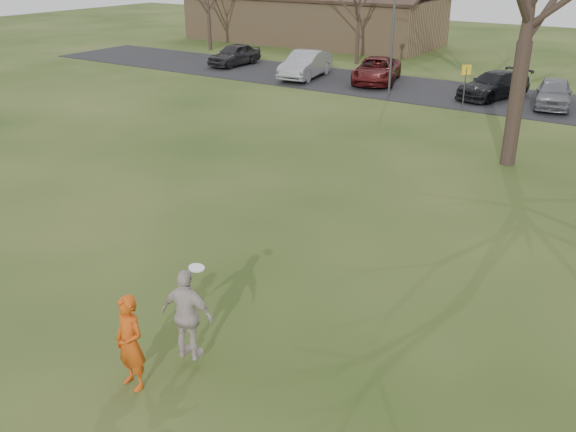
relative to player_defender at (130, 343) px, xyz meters
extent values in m
plane|color=#1E380F|center=(0.07, 0.74, -0.87)|extent=(120.00, 120.00, 0.00)
cube|color=black|center=(0.07, 25.74, -0.85)|extent=(62.00, 6.50, 0.04)
imported|color=#C84B10|center=(0.00, 0.00, 0.00)|extent=(0.68, 0.49, 1.75)
imported|color=#262629|center=(-18.18, 26.28, -0.15)|extent=(1.75, 4.05, 1.36)
imported|color=gray|center=(-12.13, 25.18, -0.07)|extent=(2.30, 4.83, 1.53)
imported|color=#511313|center=(-8.09, 26.23, -0.16)|extent=(3.55, 5.31, 1.35)
imported|color=black|center=(-1.44, 25.86, -0.19)|extent=(3.18, 4.78, 1.29)
imported|color=slate|center=(1.50, 25.47, -0.17)|extent=(2.24, 4.12, 1.33)
imported|color=beige|center=(0.46, 0.95, 0.20)|extent=(1.08, 0.61, 1.74)
cylinder|color=white|center=(0.68, 1.02, 1.17)|extent=(0.27, 0.27, 0.06)
cube|color=#8C6D4C|center=(-19.93, 38.74, 0.88)|extent=(20.00, 8.00, 3.50)
cylinder|color=#47474C|center=(-5.93, 23.24, 2.13)|extent=(0.12, 0.12, 6.00)
cylinder|color=#47474C|center=(-1.93, 22.74, 0.13)|extent=(0.06, 0.06, 2.00)
cube|color=yellow|center=(-1.93, 22.74, 0.98)|extent=(0.35, 0.35, 0.45)
camera|label=1|loc=(7.00, -5.83, 6.08)|focal=38.73mm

